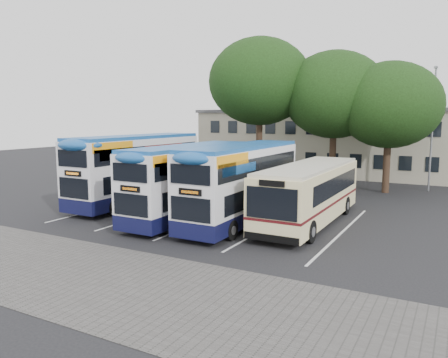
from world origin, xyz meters
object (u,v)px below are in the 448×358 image
at_px(tree_mid, 335,95).
at_px(bus_dd_mid, 190,178).
at_px(bus_dd_left, 138,166).
at_px(lamp_post, 433,122).
at_px(bus_dd_right, 242,180).
at_px(bus_single, 310,190).
at_px(tree_left, 260,82).
at_px(tree_right, 390,105).

xyz_separation_m(tree_mid, bus_dd_mid, (-4.08, -13.75, -4.92)).
bearing_deg(bus_dd_left, lamp_post, 41.43).
bearing_deg(bus_dd_right, bus_dd_left, 169.70).
bearing_deg(bus_single, lamp_post, 71.26).
height_order(bus_dd_mid, bus_single, bus_dd_mid).
xyz_separation_m(lamp_post, bus_single, (-4.71, -13.89, -3.36)).
height_order(tree_left, tree_right, tree_left).
height_order(bus_dd_mid, bus_dd_right, bus_dd_right).
relative_size(tree_left, bus_dd_left, 1.12).
xyz_separation_m(lamp_post, tree_right, (-2.71, -2.25, 1.20)).
bearing_deg(bus_dd_left, tree_mid, 52.16).
xyz_separation_m(tree_mid, bus_dd_right, (-1.14, -13.32, -4.87)).
distance_m(lamp_post, tree_mid, 7.30).
relative_size(tree_mid, tree_right, 1.11).
relative_size(bus_dd_left, bus_single, 1.02).
xyz_separation_m(tree_left, bus_single, (7.53, -10.43, -6.48)).
distance_m(tree_left, bus_dd_left, 12.60).
xyz_separation_m(bus_dd_mid, bus_dd_right, (2.94, 0.43, 0.05)).
bearing_deg(bus_single, tree_left, 125.81).
bearing_deg(bus_dd_left, bus_dd_mid, -20.26).
height_order(tree_left, bus_dd_left, tree_left).
bearing_deg(tree_mid, bus_dd_mid, -106.54).
xyz_separation_m(lamp_post, tree_mid, (-6.67, -2.17, 2.02)).
relative_size(bus_dd_right, bus_single, 0.95).
bearing_deg(bus_dd_mid, bus_dd_right, 8.25).
bearing_deg(bus_dd_right, tree_left, 110.18).
bearing_deg(tree_mid, lamp_post, 17.97).
height_order(lamp_post, bus_single, lamp_post).
bearing_deg(lamp_post, bus_dd_right, -116.78).
distance_m(tree_left, tree_right, 9.80).
distance_m(lamp_post, bus_dd_mid, 19.43).
bearing_deg(tree_right, bus_dd_mid, -120.51).
height_order(tree_right, bus_single, tree_right).
bearing_deg(bus_single, tree_right, 80.22).
xyz_separation_m(bus_dd_left, bus_dd_right, (8.07, -1.47, -0.15)).
distance_m(tree_left, bus_dd_right, 14.14).
relative_size(tree_mid, bus_dd_left, 1.00).
height_order(lamp_post, bus_dd_mid, lamp_post).
xyz_separation_m(tree_right, bus_dd_left, (-13.18, -11.77, -3.90)).
relative_size(tree_left, bus_dd_mid, 1.22).
distance_m(bus_dd_left, bus_dd_mid, 5.47).
distance_m(tree_right, bus_single, 12.66).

